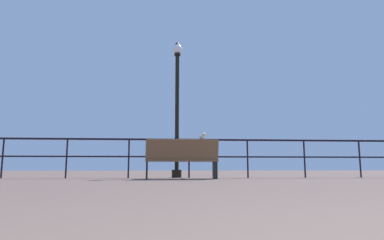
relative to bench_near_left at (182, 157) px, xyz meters
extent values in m
cube|color=black|center=(0.24, 0.93, 0.51)|extent=(23.10, 0.05, 0.05)
cube|color=black|center=(0.24, 0.93, 0.04)|extent=(23.10, 0.04, 0.04)
cylinder|color=black|center=(-4.70, 0.93, -0.01)|extent=(0.04, 0.04, 1.05)
cylinder|color=black|center=(-3.06, 0.93, -0.01)|extent=(0.04, 0.04, 1.05)
cylinder|color=black|center=(-1.41, 0.93, -0.01)|extent=(0.04, 0.04, 1.05)
cylinder|color=black|center=(0.24, 0.93, -0.01)|extent=(0.04, 0.04, 1.05)
cylinder|color=black|center=(1.89, 0.93, -0.01)|extent=(0.04, 0.04, 1.05)
cylinder|color=black|center=(3.54, 0.93, -0.01)|extent=(0.04, 0.04, 1.05)
cylinder|color=black|center=(5.19, 0.93, -0.01)|extent=(0.04, 0.04, 1.05)
cube|color=brown|center=(-0.01, 0.09, -0.08)|extent=(1.82, 0.59, 0.05)
cube|color=brown|center=(0.01, -0.12, 0.18)|extent=(1.80, 0.27, 0.52)
cube|color=black|center=(0.85, 0.15, -0.31)|extent=(0.07, 0.42, 0.46)
cube|color=black|center=(0.83, 0.34, 0.06)|extent=(0.06, 0.33, 0.04)
cube|color=black|center=(-0.86, 0.03, -0.31)|extent=(0.07, 0.42, 0.46)
cube|color=black|center=(-0.87, 0.21, 0.06)|extent=(0.06, 0.33, 0.04)
cylinder|color=black|center=(-0.09, 1.22, -0.43)|extent=(0.28, 0.28, 0.22)
cylinder|color=black|center=(-0.09, 1.22, 1.37)|extent=(0.12, 0.12, 3.37)
cylinder|color=black|center=(-0.09, 1.22, 3.08)|extent=(0.19, 0.19, 0.06)
sphere|color=white|center=(-0.09, 1.22, 3.25)|extent=(0.28, 0.28, 0.28)
cone|color=black|center=(-0.09, 1.22, 3.44)|extent=(0.14, 0.14, 0.10)
ellipsoid|color=silver|center=(0.61, 0.93, 0.60)|extent=(0.20, 0.25, 0.12)
ellipsoid|color=gray|center=(0.61, 0.93, 0.62)|extent=(0.16, 0.22, 0.04)
sphere|color=silver|center=(0.65, 0.84, 0.65)|extent=(0.10, 0.10, 0.10)
cone|color=gold|center=(0.67, 0.77, 0.65)|extent=(0.05, 0.06, 0.04)
cube|color=gray|center=(0.57, 1.05, 0.61)|extent=(0.08, 0.09, 0.02)
camera|label=1|loc=(-0.41, -8.13, -0.25)|focal=30.55mm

